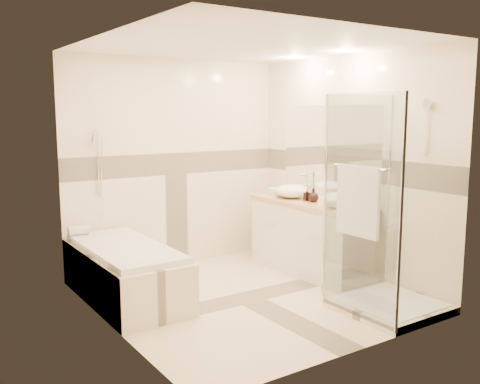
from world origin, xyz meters
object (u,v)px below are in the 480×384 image
vessel_sink_far (341,200)px  shower_enclosure (377,259)px  amenity_bottle_a (307,195)px  vessel_sink_near (292,191)px  bathtub (125,269)px  vanity (310,237)px  amenity_bottle_b (313,195)px

vessel_sink_far → shower_enclosure: bearing=-109.5°
shower_enclosure → amenity_bottle_a: bearing=78.3°
vessel_sink_far → amenity_bottle_a: size_ratio=3.09×
vessel_sink_near → bathtub: bearing=179.2°
vanity → amenity_bottle_b: 0.51m
bathtub → vessel_sink_far: 2.38m
bathtub → vanity: bearing=-9.2°
vessel_sink_near → shower_enclosure: bearing=-99.7°
amenity_bottle_a → bathtub: bearing=172.0°
shower_enclosure → vessel_sink_near: (0.27, 1.59, 0.43)m
shower_enclosure → amenity_bottle_b: size_ratio=12.79×
vanity → shower_enclosure: 1.31m
vessel_sink_far → amenity_bottle_a: (0.00, 0.55, -0.02)m
shower_enclosure → vessel_sink_far: (0.27, 0.77, 0.43)m
bathtub → amenity_bottle_a: amenity_bottle_a is taller
vanity → shower_enclosure: (-0.29, -1.27, 0.08)m
vanity → bathtub: bearing=170.8°
vanity → vessel_sink_far: bearing=-92.3°
vessel_sink_near → vessel_sink_far: 0.82m
vessel_sink_near → vessel_sink_far: vessel_sink_far is taller
vanity → vessel_sink_near: 0.60m
vanity → vessel_sink_near: size_ratio=3.88×
vessel_sink_near → amenity_bottle_b: vessel_sink_near is taller
bathtub → amenity_bottle_a: bearing=-8.0°
bathtub → amenity_bottle_a: size_ratio=12.12×
shower_enclosure → amenity_bottle_a: 1.41m
amenity_bottle_a → vanity: bearing=-68.7°
vanity → amenity_bottle_b: size_ratio=10.16×
bathtub → amenity_bottle_b: bearing=-10.9°
vanity → shower_enclosure: size_ratio=0.79×
vessel_sink_far → amenity_bottle_a: 0.55m
bathtub → vanity: vanity is taller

